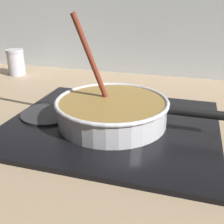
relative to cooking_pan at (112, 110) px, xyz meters
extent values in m
cube|color=#9E8466|center=(-0.10, -0.23, -0.07)|extent=(2.40, 1.60, 0.04)
cube|color=silver|center=(-0.10, 0.56, 0.23)|extent=(2.40, 0.02, 0.55)
cube|color=black|center=(0.00, 0.00, -0.04)|extent=(0.56, 0.48, 0.01)
torus|color=#592D0C|center=(0.00, 0.00, -0.03)|extent=(0.16, 0.16, 0.01)
cylinder|color=#262628|center=(-0.19, 0.00, -0.03)|extent=(0.16, 0.16, 0.01)
cylinder|color=silver|center=(0.00, 0.00, -0.01)|extent=(0.29, 0.29, 0.06)
cylinder|color=olive|center=(0.00, 0.00, 0.00)|extent=(0.28, 0.28, 0.06)
torus|color=silver|center=(0.00, 0.00, 0.03)|extent=(0.30, 0.30, 0.01)
cylinder|color=black|center=(0.22, 0.00, 0.02)|extent=(0.14, 0.02, 0.02)
cylinder|color=#EDD88C|center=(-0.08, -0.06, 0.02)|extent=(0.04, 0.04, 0.01)
cylinder|color=#EDD88C|center=(0.05, -0.01, 0.02)|extent=(0.03, 0.03, 0.01)
cylinder|color=#EDD88C|center=(-0.06, 0.02, 0.02)|extent=(0.03, 0.03, 0.01)
cylinder|color=#EDD88C|center=(-0.02, 0.03, 0.02)|extent=(0.03, 0.03, 0.01)
cylinder|color=beige|center=(-0.05, 0.07, 0.02)|extent=(0.03, 0.03, 0.01)
cylinder|color=beige|center=(0.02, 0.02, 0.02)|extent=(0.03, 0.03, 0.01)
cylinder|color=maroon|center=(-0.06, 0.01, 0.13)|extent=(0.09, 0.07, 0.24)
cube|color=brown|center=(-0.02, 0.03, 0.01)|extent=(0.05, 0.05, 0.01)
cylinder|color=silver|center=(-0.56, 0.38, 0.00)|extent=(0.07, 0.07, 0.10)
cylinder|color=#B2B2B7|center=(-0.56, 0.38, 0.06)|extent=(0.08, 0.08, 0.01)
camera|label=1|loc=(0.19, -0.64, 0.28)|focal=43.62mm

